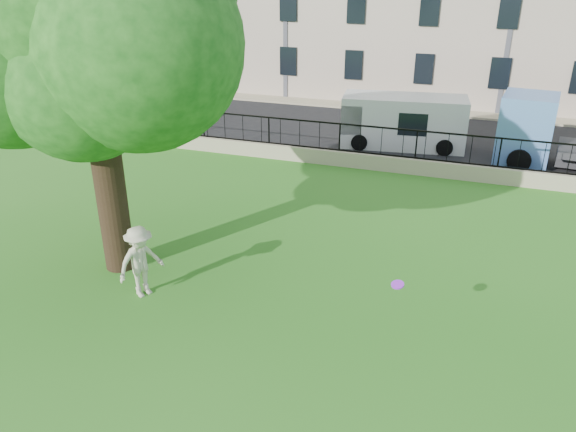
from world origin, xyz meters
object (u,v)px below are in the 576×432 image
at_px(frisbee, 398,285).
at_px(red_sedan, 152,108).
at_px(man, 141,262).
at_px(white_van, 403,122).
at_px(tree, 82,9).

height_order(frisbee, red_sedan, frisbee).
height_order(man, red_sedan, man).
distance_m(frisbee, white_van, 14.43).
bearing_deg(tree, red_sedan, 118.02).
distance_m(man, white_van, 14.94).
bearing_deg(man, red_sedan, 57.51).
xyz_separation_m(tree, frisbee, (7.63, -1.01, -5.08)).
height_order(tree, white_van, tree).
relative_size(tree, man, 5.37).
height_order(man, frisbee, man).
xyz_separation_m(tree, man, (1.50, -1.09, -5.63)).
relative_size(tree, white_van, 1.88).
bearing_deg(red_sedan, man, -150.59).
distance_m(man, frisbee, 6.15).
relative_size(man, white_van, 0.35).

